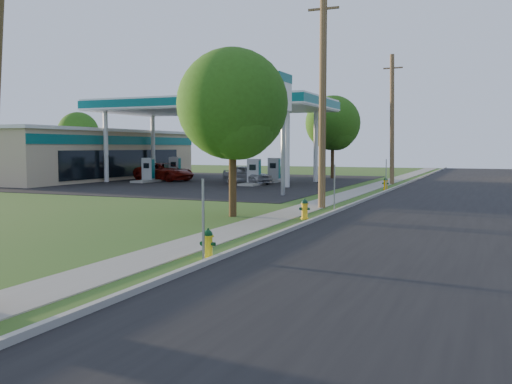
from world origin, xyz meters
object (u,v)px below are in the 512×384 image
utility_pole_far (392,119)px  hydrant_mid (305,209)px  tree_lot (334,125)px  hydrant_near (208,244)px  fuel_pump_sw (175,171)px  price_pylon (283,99)px  fuel_pump_se (274,173)px  fuel_pump_ne (254,175)px  utility_pole_mid (323,97)px  fuel_pump_nw (148,173)px  car_silver (247,175)px  hydrant_far (386,184)px  tree_verge (234,108)px  tree_back (79,134)px  car_red (164,172)px

utility_pole_far → hydrant_mid: size_ratio=12.02×
tree_lot → hydrant_near: (6.76, -36.17, -4.27)m
fuel_pump_sw → price_pylon: price_pylon is taller
fuel_pump_se → hydrant_near: 31.01m
fuel_pump_se → price_pylon: (5.00, -11.50, 4.71)m
fuel_pump_ne → price_pylon: bearing=-56.3°
fuel_pump_ne → fuel_pump_se: size_ratio=1.00×
tree_lot → hydrant_mid: (6.50, -27.81, -4.26)m
fuel_pump_se → utility_pole_mid: bearing=-62.4°
price_pylon → hydrant_mid: size_ratio=8.67×
fuel_pump_nw → fuel_pump_ne: size_ratio=1.00×
fuel_pump_sw → car_silver: fuel_pump_sw is taller
hydrant_near → hydrant_far: hydrant_far is taller
fuel_pump_nw → hydrant_mid: size_ratio=4.05×
fuel_pump_ne → hydrant_near: (9.69, -25.46, -0.35)m
tree_verge → tree_back: size_ratio=1.04×
fuel_pump_ne → car_red: fuel_pump_ne is taller
fuel_pump_nw → tree_verge: (15.63, -17.44, 3.53)m
fuel_pump_se → car_silver: size_ratio=0.77×
fuel_pump_ne → hydrant_mid: (9.43, -17.10, -0.34)m
hydrant_near → hydrant_far: 24.59m
fuel_pump_ne → car_silver: size_ratio=0.77×
utility_pole_far → hydrant_far: bearing=-83.6°
utility_pole_mid → fuel_pump_ne: 16.31m
utility_pole_mid → car_silver: 17.52m
fuel_pump_nw → car_red: bearing=85.8°
utility_pole_far → hydrant_mid: bearing=-88.6°
tree_verge → tree_lot: (-3.69, 28.15, 0.40)m
fuel_pump_sw → tree_back: size_ratio=0.51×
utility_pole_far → fuel_pump_ne: size_ratio=2.97×
tree_verge → hydrant_far: (2.93, 16.57, -3.85)m
fuel_pump_sw → fuel_pump_nw: bearing=-90.0°
fuel_pump_ne → tree_back: (-23.44, 9.10, 3.35)m
hydrant_near → car_silver: car_silver is taller
tree_verge → tree_lot: bearing=97.5°
price_pylon → hydrant_mid: bearing=-65.2°
price_pylon → fuel_pump_sw: bearing=140.6°
utility_pole_far → fuel_pump_nw: (-17.90, -5.00, -4.08)m
tree_back → fuel_pump_se: bearing=-12.3°
hydrant_mid → hydrant_far: size_ratio=0.96×
utility_pole_far → fuel_pump_ne: bearing=-150.7°
tree_lot → hydrant_mid: tree_lot is taller
fuel_pump_nw → tree_verge: bearing=-48.1°
utility_pole_mid → hydrant_near: size_ratio=12.72×
hydrant_near → fuel_pump_ne: bearing=110.8°
tree_back → tree_lot: bearing=3.5°
utility_pole_mid → fuel_pump_se: 19.65m
tree_lot → hydrant_far: (6.63, -11.58, -4.25)m
utility_pole_mid → tree_verge: 5.03m
tree_back → fuel_pump_sw: bearing=-19.5°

